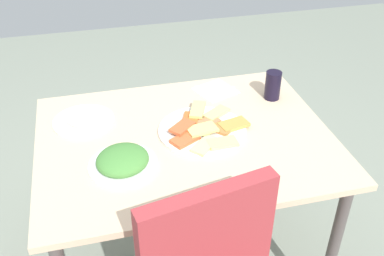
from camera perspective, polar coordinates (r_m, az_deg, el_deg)
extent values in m
cube|color=beige|center=(1.70, -0.87, -1.42)|extent=(1.09, 0.84, 0.02)
cylinder|color=#524947|center=(2.32, 8.94, -1.99)|extent=(0.04, 0.04, 0.70)
cylinder|color=#524947|center=(2.18, -15.64, -5.61)|extent=(0.04, 0.04, 0.70)
cylinder|color=#524947|center=(1.85, 17.32, -14.76)|extent=(0.04, 0.04, 0.70)
cube|color=#A53439|center=(1.32, 1.91, -15.51)|extent=(0.40, 0.13, 0.46)
cylinder|color=white|center=(1.71, 1.30, -0.31)|extent=(0.33, 0.33, 0.01)
cube|color=#D7612B|center=(1.75, -0.22, 0.95)|extent=(0.10, 0.13, 0.01)
cube|color=#E7C47C|center=(1.63, 3.91, -1.88)|extent=(0.11, 0.06, 0.01)
cube|color=#DFC875|center=(1.68, 1.30, -0.16)|extent=(0.12, 0.09, 0.01)
cube|color=#C85D33|center=(1.68, -1.23, 0.12)|extent=(0.11, 0.11, 0.01)
cube|color=#B9773C|center=(1.71, 3.43, -0.05)|extent=(0.11, 0.11, 0.01)
cube|color=#DCC87A|center=(1.79, 3.11, 1.88)|extent=(0.12, 0.11, 0.01)
cube|color=#E5DA78|center=(1.79, 0.72, 2.38)|extent=(0.09, 0.13, 0.01)
cube|color=#D06235|center=(1.64, -0.90, -1.45)|extent=(0.12, 0.10, 0.01)
cube|color=#B19343|center=(1.73, 5.30, 0.45)|extent=(0.12, 0.09, 0.01)
cube|color=#C8764C|center=(1.74, 1.77, 0.68)|extent=(0.12, 0.09, 0.01)
cube|color=beige|center=(1.62, 1.65, -2.16)|extent=(0.12, 0.12, 0.01)
cylinder|color=white|center=(1.82, -13.54, 0.86)|extent=(0.24, 0.24, 0.01)
ellipsoid|color=white|center=(1.81, -13.61, 1.33)|extent=(0.18, 0.18, 0.05)
sphere|color=yellow|center=(1.83, -13.94, 1.75)|extent=(0.03, 0.03, 0.03)
cylinder|color=white|center=(1.56, -8.70, -4.64)|extent=(0.24, 0.24, 0.01)
ellipsoid|color=#48873B|center=(1.55, -8.77, -3.99)|extent=(0.25, 0.25, 0.06)
cylinder|color=black|center=(1.93, 10.19, 5.34)|extent=(0.09, 0.09, 0.12)
cube|color=white|center=(1.98, 3.00, 4.77)|extent=(0.20, 0.20, 0.00)
cube|color=silver|center=(2.00, 2.85, 5.11)|extent=(0.18, 0.06, 0.00)
cube|color=silver|center=(1.97, 3.15, 4.62)|extent=(0.16, 0.06, 0.00)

